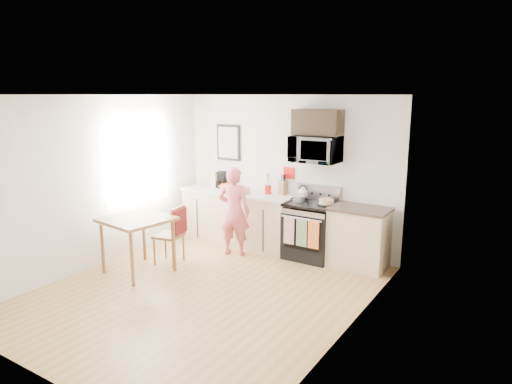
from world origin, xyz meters
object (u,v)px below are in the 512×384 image
Objects in this scene: chair at (176,227)px; cake at (326,202)px; range at (311,232)px; dining_table at (137,224)px; microwave at (316,149)px; person at (234,211)px.

cake is (1.91, 1.36, 0.37)m from chair.
dining_table is (-1.88, -1.93, 0.31)m from range.
microwave reaches higher than range.
microwave is 0.82× the size of chair.
range is 1.29m from person.
cake is at bearing 23.60° from chair.
chair is at bearing -144.44° from cake.
person reaches higher than cake.
chair is at bearing 66.54° from dining_table.
cake reaches higher than dining_table.
microwave reaches higher than chair.
chair is 2.38m from cake.
chair is (-1.64, -1.38, 0.16)m from range.
chair is 3.36× the size of cake.
dining_table is at bearing -132.76° from microwave.
dining_table is 0.62m from chair.
range is 0.59m from cake.
microwave reaches higher than cake.
dining_table is at bearing -125.42° from chair.
range is at bearing 176.75° from cake.
person is at bearing 62.12° from dining_table.
microwave reaches higher than dining_table.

